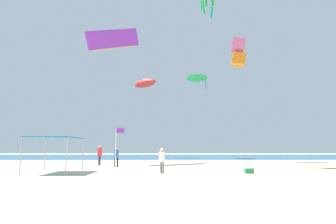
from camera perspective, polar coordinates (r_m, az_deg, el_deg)
ground at (r=17.26m, az=-2.93°, el=-13.53°), size 110.00×110.00×0.10m
ocean_strip at (r=48.21m, az=-1.36°, el=-9.75°), size 110.00×25.42×0.03m
canopy_tent at (r=19.16m, az=-23.44°, el=-5.47°), size 2.84×3.29×2.36m
person_near_tent at (r=25.75m, az=-14.80°, el=-8.84°), size 0.44×0.50×1.85m
person_leftmost at (r=23.16m, az=-11.31°, el=-9.37°), size 0.41×0.40×1.67m
person_central at (r=17.16m, az=-1.33°, el=-10.19°), size 0.39×0.40×1.63m
banner_flag at (r=18.73m, az=-11.19°, el=-7.05°), size 0.61×0.06×3.05m
cooler_box at (r=18.20m, az=17.36°, el=-12.18°), size 0.57×0.37×0.35m
kite_box_pink at (r=34.97m, az=15.16°, el=12.52°), size 2.07×1.88×3.63m
kite_inflatable_red at (r=44.32m, az=-5.09°, el=6.31°), size 4.73×4.32×1.89m
kite_parafoil_purple at (r=30.91m, az=-11.86°, el=15.37°), size 5.24×4.87×4.10m
kite_delta_green at (r=41.93m, az=6.36°, el=7.81°), size 3.71×3.75×2.70m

